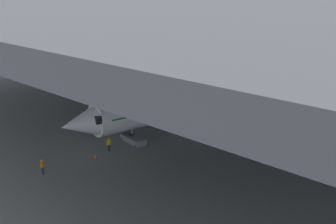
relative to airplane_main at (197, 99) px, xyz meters
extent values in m
plane|color=slate|center=(2.52, -0.59, -3.61)|extent=(110.00, 110.00, 0.00)
cylinder|color=#4C4F54|center=(-20.77, 20.73, 4.28)|extent=(1.60, 1.60, 15.78)
cube|color=#38383D|center=(2.52, 13.16, 12.77)|extent=(121.00, 99.00, 1.20)
cube|color=#4C4F54|center=(2.52, -11.59, 11.77)|extent=(115.50, 0.50, 0.70)
cube|color=#4C4F54|center=(2.52, 29.66, 11.77)|extent=(115.50, 0.50, 0.70)
cylinder|color=white|center=(-0.10, -0.63, 0.02)|extent=(8.63, 30.50, 4.06)
cone|color=white|center=(-2.69, -17.38, 0.02)|extent=(4.67, 5.42, 3.98)
cube|color=black|center=(-2.30, -14.85, 0.53)|extent=(3.84, 3.33, 0.89)
cone|color=white|center=(2.49, 16.11, 0.43)|extent=(4.40, 6.94, 3.45)
cube|color=#19592D|center=(2.10, 13.58, 5.37)|extent=(0.91, 4.41, 6.64)
cube|color=white|center=(4.74, 12.05, 0.63)|extent=(5.61, 4.07, 0.16)
cube|color=white|center=(-0.87, 12.92, 0.63)|extent=(5.61, 4.07, 0.16)
cube|color=white|center=(11.04, 2.60, -0.38)|extent=(17.89, 9.88, 0.24)
cylinder|color=#9EA3A8|center=(8.69, 0.73, -1.09)|extent=(3.29, 5.60, 2.52)
cube|color=white|center=(-9.74, 5.81, -0.38)|extent=(17.89, 9.88, 0.24)
cylinder|color=#9EA3A8|center=(-8.06, 3.32, -1.09)|extent=(3.29, 5.60, 2.52)
cube|color=#19592D|center=(-0.10, -0.63, 0.33)|extent=(8.38, 28.33, 0.16)
cylinder|color=#9EA3A8|center=(-1.65, -10.66, -2.36)|extent=(0.20, 0.20, 1.15)
cylinder|color=black|center=(-1.65, -10.66, -3.16)|extent=(0.43, 0.94, 0.90)
cylinder|color=#9EA3A8|center=(2.95, 1.88, -2.36)|extent=(0.20, 0.20, 1.15)
cylinder|color=black|center=(2.95, 1.88, -3.16)|extent=(0.43, 0.94, 0.90)
cylinder|color=#9EA3A8|center=(-2.24, 2.68, -2.36)|extent=(0.20, 0.20, 1.15)
cylinder|color=black|center=(-2.24, 2.68, -3.16)|extent=(0.43, 0.94, 0.90)
cube|color=slate|center=(-1.08, -10.93, -3.26)|extent=(4.19, 2.09, 0.70)
cube|color=slate|center=(-1.08, -10.93, -1.34)|extent=(3.87, 1.85, 3.22)
cube|color=slate|center=(0.72, -11.21, 0.23)|extent=(1.29, 1.45, 0.12)
cylinder|color=black|center=(0.81, -10.62, 0.73)|extent=(0.06, 0.06, 1.00)
cylinder|color=black|center=(0.63, -11.80, 0.73)|extent=(0.06, 0.06, 1.00)
cylinder|color=black|center=(0.65, -10.49, -3.46)|extent=(0.31, 0.16, 0.30)
cylinder|color=black|center=(0.44, -11.87, -3.46)|extent=(0.31, 0.16, 0.30)
cylinder|color=black|center=(-2.59, -9.99, -3.46)|extent=(0.31, 0.16, 0.30)
cylinder|color=black|center=(-2.80, -11.37, -3.46)|extent=(0.31, 0.16, 0.30)
cylinder|color=#232838|center=(-0.82, -23.64, -3.19)|extent=(0.14, 0.14, 0.82)
cylinder|color=#232838|center=(-0.91, -23.48, -3.19)|extent=(0.14, 0.14, 0.82)
cube|color=orange|center=(-0.87, -23.56, -2.49)|extent=(0.37, 0.42, 0.58)
cylinder|color=orange|center=(-0.75, -23.76, -2.46)|extent=(0.09, 0.09, 0.56)
cylinder|color=orange|center=(-0.98, -23.36, -2.46)|extent=(0.09, 0.09, 0.56)
sphere|color=beige|center=(-0.87, -23.56, -2.07)|extent=(0.22, 0.22, 0.22)
cylinder|color=#232838|center=(-0.87, -14.83, -3.19)|extent=(0.14, 0.14, 0.84)
cylinder|color=#232838|center=(-0.89, -15.01, -3.19)|extent=(0.14, 0.14, 0.84)
cube|color=yellow|center=(-0.88, -14.92, -2.47)|extent=(0.25, 0.38, 0.59)
cylinder|color=yellow|center=(-0.86, -14.69, -2.44)|extent=(0.09, 0.09, 0.56)
cylinder|color=yellow|center=(-0.90, -15.15, -2.44)|extent=(0.09, 0.09, 0.56)
sphere|color=tan|center=(-0.88, -14.92, -2.05)|extent=(0.23, 0.23, 0.23)
cylinder|color=white|center=(-11.36, 28.92, -0.43)|extent=(23.60, 3.51, 3.16)
cone|color=white|center=(1.84, 29.12, -0.43)|extent=(3.84, 3.15, 3.10)
cube|color=black|center=(-0.16, 29.09, -0.03)|extent=(2.25, 2.72, 0.70)
cone|color=white|center=(-24.56, 28.73, -0.11)|extent=(5.10, 2.76, 2.69)
cube|color=navy|center=(-22.56, 28.76, 3.74)|extent=(3.45, 0.29, 5.17)
cube|color=white|center=(-21.73, 30.98, 0.05)|extent=(2.65, 4.06, 0.16)
cube|color=white|center=(-21.67, 26.56, 0.05)|extent=(2.65, 4.06, 0.16)
cube|color=white|center=(-15.30, 37.05, -0.74)|extent=(5.94, 13.30, 0.24)
cylinder|color=#9EA3A8|center=(-13.56, 35.49, -1.29)|extent=(4.14, 2.02, 1.96)
cube|color=white|center=(-15.05, 20.68, -0.74)|extent=(5.94, 13.30, 0.24)
cylinder|color=#9EA3A8|center=(-13.36, 22.29, -1.29)|extent=(4.14, 2.02, 1.96)
cube|color=navy|center=(-11.36, 28.92, -0.19)|extent=(21.88, 3.55, 0.16)
cylinder|color=#9EA3A8|center=(-3.46, 29.04, -2.36)|extent=(0.20, 0.20, 1.15)
cylinder|color=black|center=(-3.46, 29.04, -3.16)|extent=(0.90, 0.31, 0.90)
cylinder|color=#9EA3A8|center=(-13.69, 31.07, -2.36)|extent=(0.20, 0.20, 1.15)
cylinder|color=black|center=(-13.69, 31.07, -3.16)|extent=(0.90, 0.31, 0.90)
cylinder|color=#9EA3A8|center=(-13.63, 26.71, -2.36)|extent=(0.20, 0.20, 1.15)
cylinder|color=black|center=(-13.63, 26.71, -3.16)|extent=(0.90, 0.31, 0.90)
cube|color=black|center=(-0.24, -17.35, -3.59)|extent=(0.36, 0.36, 0.04)
cone|color=orange|center=(-0.24, -17.35, -3.29)|extent=(0.30, 0.30, 0.56)
cube|color=yellow|center=(6.06, 4.64, -3.06)|extent=(1.60, 2.39, 0.70)
cylinder|color=black|center=(6.75, 3.96, -3.39)|extent=(0.26, 0.47, 0.44)
cylinder|color=black|center=(5.67, 3.75, -3.39)|extent=(0.26, 0.47, 0.44)
cylinder|color=black|center=(6.44, 5.53, -3.39)|extent=(0.26, 0.47, 0.44)
cylinder|color=black|center=(5.37, 5.32, -3.39)|extent=(0.26, 0.47, 0.44)
camera|label=1|loc=(35.35, -42.21, 15.15)|focal=43.71mm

